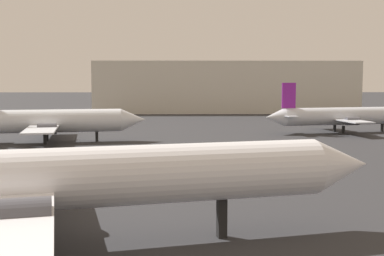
{
  "coord_description": "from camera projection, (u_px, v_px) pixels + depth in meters",
  "views": [
    {
      "loc": [
        3.51,
        -8.31,
        8.93
      ],
      "look_at": [
        4.52,
        48.69,
        3.3
      ],
      "focal_mm": 48.19,
      "sensor_mm": 36.0,
      "label": 1
    }
  ],
  "objects": [
    {
      "name": "airplane_far_right",
      "position": [
        344.0,
        116.0,
        83.04
      ],
      "size": [
        27.3,
        15.88,
        8.07
      ],
      "rotation": [
        0.0,
        0.0,
        0.2
      ],
      "color": "silver",
      "rests_on": "ground_plane"
    },
    {
      "name": "airplane_far_left",
      "position": [
        51.0,
        121.0,
        70.2
      ],
      "size": [
        25.59,
        23.87,
        9.99
      ],
      "rotation": [
        0.0,
        0.0,
        0.17
      ],
      "color": "silver",
      "rests_on": "ground_plane"
    },
    {
      "name": "airplane_at_gate",
      "position": [
        25.0,
        180.0,
        25.78
      ],
      "size": [
        37.7,
        26.93,
        12.3
      ],
      "rotation": [
        0.0,
        0.0,
        0.24
      ],
      "color": "white",
      "rests_on": "ground_plane"
    },
    {
      "name": "terminal_building",
      "position": [
        223.0,
        86.0,
        138.49
      ],
      "size": [
        65.76,
        27.96,
        12.92
      ],
      "primitive_type": "cube",
      "color": "beige",
      "rests_on": "ground_plane"
    }
  ]
}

